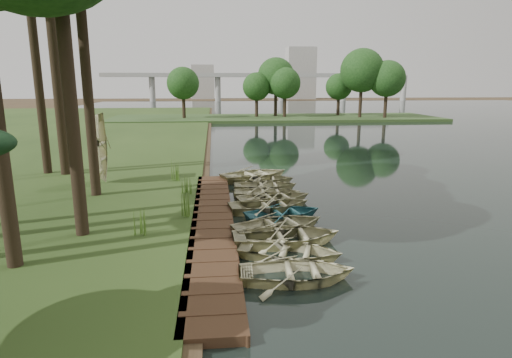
{
  "coord_description": "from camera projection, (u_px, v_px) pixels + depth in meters",
  "views": [
    {
      "loc": [
        -1.47,
        -16.01,
        5.49
      ],
      "look_at": [
        0.25,
        1.48,
        1.55
      ],
      "focal_mm": 30.0,
      "sensor_mm": 36.0,
      "label": 1
    }
  ],
  "objects": [
    {
      "name": "ground",
      "position": [
        253.0,
        225.0,
        16.89
      ],
      "size": [
        300.0,
        300.0,
        0.0
      ],
      "primitive_type": "plane",
      "color": "#3D2F1D"
    },
    {
      "name": "boardwalk",
      "position": [
        213.0,
        223.0,
        16.7
      ],
      "size": [
        1.6,
        16.0,
        0.3
      ],
      "primitive_type": "cube",
      "color": "#3B2616",
      "rests_on": "ground"
    },
    {
      "name": "peninsula",
      "position": [
        275.0,
        118.0,
        66.16
      ],
      "size": [
        50.0,
        14.0,
        0.45
      ],
      "primitive_type": "cube",
      "color": "#304920",
      "rests_on": "ground"
    },
    {
      "name": "far_trees",
      "position": [
        254.0,
        77.0,
        64.48
      ],
      "size": [
        45.6,
        5.6,
        8.8
      ],
      "color": "black",
      "rests_on": "peninsula"
    },
    {
      "name": "bridge",
      "position": [
        257.0,
        78.0,
        133.05
      ],
      "size": [
        95.9,
        4.0,
        8.6
      ],
      "color": "#A5A5A0",
      "rests_on": "ground"
    },
    {
      "name": "building_a",
      "position": [
        300.0,
        73.0,
        153.75
      ],
      "size": [
        10.0,
        8.0,
        18.0
      ],
      "primitive_type": "cube",
      "color": "#A5A5A0",
      "rests_on": "ground"
    },
    {
      "name": "building_b",
      "position": [
        203.0,
        82.0,
        155.91
      ],
      "size": [
        8.0,
        8.0,
        12.0
      ],
      "primitive_type": "cube",
      "color": "#A5A5A0",
      "rests_on": "ground"
    },
    {
      "name": "rowboat_0",
      "position": [
        297.0,
        269.0,
        11.98
      ],
      "size": [
        3.37,
        2.47,
        0.68
      ],
      "primitive_type": "imported",
      "rotation": [
        0.0,
        0.0,
        1.53
      ],
      "color": "#BCB888",
      "rests_on": "water"
    },
    {
      "name": "rowboat_1",
      "position": [
        290.0,
        249.0,
        13.46
      ],
      "size": [
        3.84,
        3.26,
        0.68
      ],
      "primitive_type": "imported",
      "rotation": [
        0.0,
        0.0,
        1.24
      ],
      "color": "#BCB888",
      "rests_on": "water"
    },
    {
      "name": "rowboat_2",
      "position": [
        287.0,
        234.0,
        14.69
      ],
      "size": [
        3.86,
        2.84,
        0.78
      ],
      "primitive_type": "imported",
      "rotation": [
        0.0,
        0.0,
        1.61
      ],
      "color": "#BCB888",
      "rests_on": "water"
    },
    {
      "name": "rowboat_3",
      "position": [
        280.0,
        223.0,
        15.88
      ],
      "size": [
        4.21,
        3.55,
        0.74
      ],
      "primitive_type": "imported",
      "rotation": [
        0.0,
        0.0,
        1.89
      ],
      "color": "#BCB888",
      "rests_on": "water"
    },
    {
      "name": "rowboat_4",
      "position": [
        284.0,
        211.0,
        17.43
      ],
      "size": [
        3.67,
        2.99,
        0.67
      ],
      "primitive_type": "imported",
      "rotation": [
        0.0,
        0.0,
        1.81
      ],
      "color": "#2A6C75",
      "rests_on": "water"
    },
    {
      "name": "rowboat_5",
      "position": [
        270.0,
        203.0,
        18.55
      ],
      "size": [
        3.93,
        3.1,
        0.74
      ],
      "primitive_type": "imported",
      "rotation": [
        0.0,
        0.0,
        1.74
      ],
      "color": "#BCB888",
      "rests_on": "water"
    },
    {
      "name": "rowboat_6",
      "position": [
        274.0,
        196.0,
        19.71
      ],
      "size": [
        3.94,
        3.17,
        0.72
      ],
      "primitive_type": "imported",
      "rotation": [
        0.0,
        0.0,
        1.78
      ],
      "color": "#BCB888",
      "rests_on": "water"
    },
    {
      "name": "rowboat_7",
      "position": [
        267.0,
        191.0,
        20.7
      ],
      "size": [
        3.4,
        2.54,
        0.67
      ],
      "primitive_type": "imported",
      "rotation": [
        0.0,
        0.0,
        1.5
      ],
      "color": "#BCB888",
      "rests_on": "water"
    },
    {
      "name": "rowboat_8",
      "position": [
        265.0,
        184.0,
        22.14
      ],
      "size": [
        3.3,
        2.37,
        0.68
      ],
      "primitive_type": "imported",
      "rotation": [
        0.0,
        0.0,
        1.56
      ],
      "color": "#BCB888",
      "rests_on": "water"
    },
    {
      "name": "rowboat_9",
      "position": [
        263.0,
        177.0,
        23.66
      ],
      "size": [
        3.56,
        2.71,
        0.69
      ],
      "primitive_type": "imported",
      "rotation": [
        0.0,
        0.0,
        1.47
      ],
      "color": "#BCB888",
      "rests_on": "water"
    },
    {
      "name": "rowboat_10",
      "position": [
        255.0,
        173.0,
        24.53
      ],
      "size": [
        4.74,
        4.07,
        0.83
      ],
      "primitive_type": "imported",
      "rotation": [
        0.0,
        0.0,
        1.93
      ],
      "color": "#BCB888",
      "rests_on": "water"
    },
    {
      "name": "stored_rowboat",
      "position": [
        104.0,
        176.0,
        22.79
      ],
      "size": [
        3.72,
        2.68,
        0.76
      ],
      "primitive_type": "imported",
      "rotation": [
        3.14,
        0.0,
        1.58
      ],
      "color": "#BCB888",
      "rests_on": "bank"
    },
    {
      "name": "reeds_0",
      "position": [
        140.0,
        222.0,
        14.95
      ],
      "size": [
        0.6,
        0.6,
        0.86
      ],
      "primitive_type": "cone",
      "color": "#3F661E",
      "rests_on": "bank"
    },
    {
      "name": "reeds_1",
      "position": [
        187.0,
        203.0,
        16.96
      ],
      "size": [
        0.6,
        0.6,
        1.13
      ],
      "primitive_type": "cone",
      "color": "#3F661E",
      "rests_on": "bank"
    },
    {
      "name": "reeds_2",
      "position": [
        176.0,
        170.0,
        23.29
      ],
      "size": [
        0.6,
        0.6,
        1.12
      ],
      "primitive_type": "cone",
      "color": "#3F661E",
      "rests_on": "bank"
    },
    {
      "name": "reeds_3",
      "position": [
        186.0,
        185.0,
        20.52
      ],
      "size": [
        0.6,
        0.6,
        0.87
      ],
      "primitive_type": "cone",
      "color": "#3F661E",
      "rests_on": "bank"
    }
  ]
}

